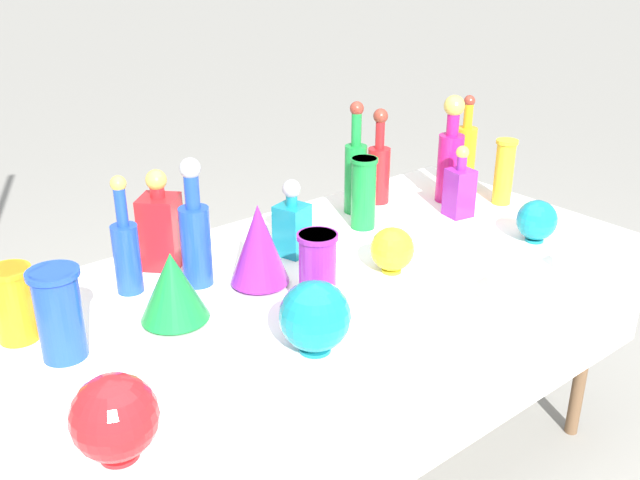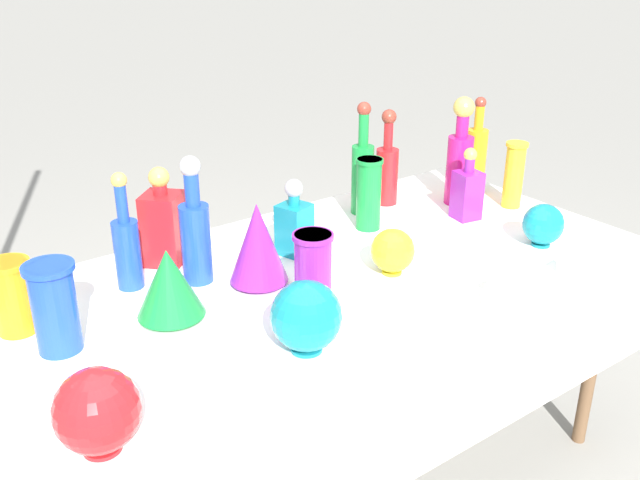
{
  "view_description": "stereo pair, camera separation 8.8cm",
  "coord_description": "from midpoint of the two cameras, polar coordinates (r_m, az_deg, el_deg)",
  "views": [
    {
      "loc": [
        -1.12,
        -1.38,
        1.65
      ],
      "look_at": [
        0.0,
        0.0,
        0.86
      ],
      "focal_mm": 40.0,
      "sensor_mm": 36.0,
      "label": 1
    },
    {
      "loc": [
        -1.06,
        -1.43,
        1.65
      ],
      "look_at": [
        0.0,
        0.0,
        0.86
      ],
      "focal_mm": 40.0,
      "sensor_mm": 36.0,
      "label": 2
    }
  ],
  "objects": [
    {
      "name": "square_decanter_2",
      "position": [
        2.38,
        10.07,
        4.05
      ],
      "size": [
        0.09,
        0.09,
        0.24
      ],
      "color": "purple",
      "rests_on": "display_table"
    },
    {
      "name": "tall_bottle_5",
      "position": [
        2.49,
        9.4,
        6.62
      ],
      "size": [
        0.09,
        0.09,
        0.37
      ],
      "color": "#C61972",
      "rests_on": "display_table"
    },
    {
      "name": "tall_bottle_2",
      "position": [
        2.62,
        10.58,
        6.77
      ],
      "size": [
        0.08,
        0.08,
        0.35
      ],
      "color": "orange",
      "rests_on": "display_table"
    },
    {
      "name": "round_bowl_1",
      "position": [
        2.24,
        15.89,
        1.52
      ],
      "size": [
        0.12,
        0.12,
        0.13
      ],
      "color": "teal",
      "rests_on": "display_table"
    },
    {
      "name": "slender_vase_2",
      "position": [
        1.8,
        -24.61,
        -4.53
      ],
      "size": [
        0.1,
        0.1,
        0.18
      ],
      "color": "orange",
      "rests_on": "display_table"
    },
    {
      "name": "tall_bottle_3",
      "position": [
        2.46,
        3.71,
        5.81
      ],
      "size": [
        0.08,
        0.08,
        0.33
      ],
      "color": "red",
      "rests_on": "display_table"
    },
    {
      "name": "tall_bottle_1",
      "position": [
        2.36,
        1.8,
        5.55
      ],
      "size": [
        0.07,
        0.07,
        0.38
      ],
      "color": "#198C38",
      "rests_on": "display_table"
    },
    {
      "name": "tall_bottle_4",
      "position": [
        1.91,
        -11.25,
        0.39
      ],
      "size": [
        0.08,
        0.08,
        0.35
      ],
      "color": "blue",
      "rests_on": "display_table"
    },
    {
      "name": "square_decanter_0",
      "position": [
        2.07,
        -3.46,
        1.27
      ],
      "size": [
        0.11,
        0.11,
        0.23
      ],
      "color": "teal",
      "rests_on": "display_table"
    },
    {
      "name": "price_tag_left",
      "position": [
        1.87,
        12.43,
        -4.15
      ],
      "size": [
        0.06,
        0.03,
        0.05
      ],
      "primitive_type": "cube",
      "rotation": [
        -0.21,
        0.0,
        -0.25
      ],
      "color": "white",
      "rests_on": "display_table"
    },
    {
      "name": "round_bowl_3",
      "position": [
        1.6,
        -1.99,
        -6.15
      ],
      "size": [
        0.16,
        0.16,
        0.17
      ],
      "color": "teal",
      "rests_on": "display_table"
    },
    {
      "name": "fluted_vase_0",
      "position": [
        1.88,
        -6.25,
        -0.36
      ],
      "size": [
        0.16,
        0.16,
        0.23
      ],
      "color": "purple",
      "rests_on": "display_table"
    },
    {
      "name": "display_table",
      "position": [
        1.99,
        -0.53,
        -4.68
      ],
      "size": [
        1.91,
        0.93,
        0.76
      ],
      "color": "white",
      "rests_on": "ground"
    },
    {
      "name": "tall_bottle_0",
      "position": [
        1.92,
        -16.52,
        -0.78
      ],
      "size": [
        0.07,
        0.07,
        0.32
      ],
      "color": "blue",
      "rests_on": "display_table"
    },
    {
      "name": "slender_vase_4",
      "position": [
        1.68,
        -21.58,
        -5.37
      ],
      "size": [
        0.11,
        0.11,
        0.21
      ],
      "color": "blue",
      "rests_on": "display_table"
    },
    {
      "name": "slender_vase_3",
      "position": [
        2.24,
        2.38,
        3.9
      ],
      "size": [
        0.09,
        0.09,
        0.23
      ],
      "color": "#198C38",
      "rests_on": "display_table"
    },
    {
      "name": "round_bowl_2",
      "position": [
        1.97,
        4.54,
        -0.76
      ],
      "size": [
        0.12,
        0.12,
        0.13
      ],
      "color": "yellow",
      "rests_on": "display_table"
    },
    {
      "name": "round_bowl_0",
      "position": [
        1.36,
        -17.94,
        -13.39
      ],
      "size": [
        0.16,
        0.16,
        0.17
      ],
      "color": "red",
      "rests_on": "display_table"
    },
    {
      "name": "fluted_vase_1",
      "position": [
        1.75,
        -13.11,
        -3.66
      ],
      "size": [
        0.17,
        0.17,
        0.18
      ],
      "color": "#198C38",
      "rests_on": "display_table"
    },
    {
      "name": "slender_vase_0",
      "position": [
        1.74,
        -1.64,
        -2.6
      ],
      "size": [
        0.1,
        0.1,
        0.21
      ],
      "color": "purple",
      "rests_on": "display_table"
    },
    {
      "name": "square_decanter_1",
      "position": [
        2.04,
        -13.83,
        1.0
      ],
      "size": [
        0.15,
        0.15,
        0.29
      ],
      "color": "red",
      "rests_on": "display_table"
    },
    {
      "name": "price_tag_right",
      "position": [
        2.11,
        17.39,
        -1.48
      ],
      "size": [
        0.05,
        0.02,
        0.04
      ],
      "primitive_type": "cube",
      "rotation": [
        -0.21,
        0.0,
        0.09
      ],
      "color": "white",
      "rests_on": "display_table"
    },
    {
      "name": "price_tag_center",
      "position": [
        1.93,
        12.57,
        -3.3
      ],
      "size": [
        0.05,
        0.02,
        0.05
      ],
      "primitive_type": "cube",
      "rotation": [
        -0.21,
        0.0,
        0.04
      ],
      "color": "white",
      "rests_on": "display_table"
    },
    {
      "name": "slender_vase_1",
      "position": [
        2.51,
        13.56,
        5.45
      ],
      "size": [
        0.07,
        0.07,
        0.23
      ],
      "color": "yellow",
      "rests_on": "display_table"
    }
  ]
}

